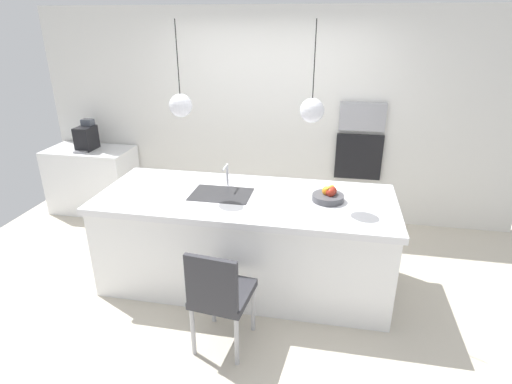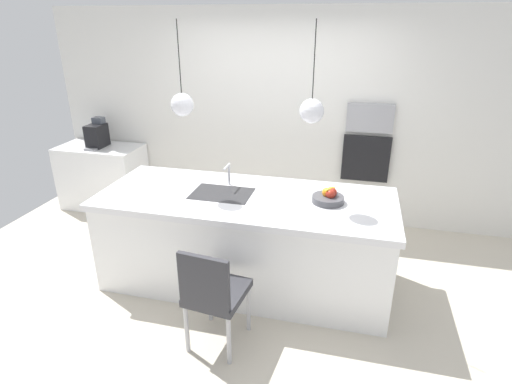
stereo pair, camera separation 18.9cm
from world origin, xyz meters
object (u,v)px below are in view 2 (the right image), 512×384
object	(u,v)px
oven	(366,158)
chair_near	(214,292)
microwave	(370,118)
coffee_machine	(97,135)
fruit_bowl	(329,197)

from	to	relation	value
oven	chair_near	bearing A→B (deg)	-113.25
microwave	oven	bearing A→B (deg)	0.00
coffee_machine	oven	distance (m)	3.50
fruit_bowl	oven	size ratio (longest dim) A/B	0.51
fruit_bowl	chair_near	xyz separation A→B (m)	(-0.76, -0.99, -0.46)
microwave	chair_near	size ratio (longest dim) A/B	0.59
coffee_machine	chair_near	distance (m)	3.31
fruit_bowl	coffee_machine	size ratio (longest dim) A/B	0.75
oven	microwave	bearing A→B (deg)	0.00
oven	chair_near	size ratio (longest dim) A/B	0.61
fruit_bowl	oven	world-z (taller)	oven
fruit_bowl	coffee_machine	distance (m)	3.39
chair_near	microwave	bearing A→B (deg)	66.75
fruit_bowl	chair_near	distance (m)	1.32
coffee_machine	chair_near	size ratio (longest dim) A/B	0.42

